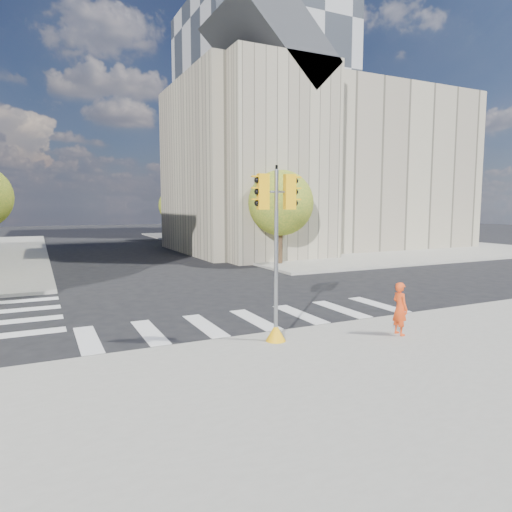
{
  "coord_description": "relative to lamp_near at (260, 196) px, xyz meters",
  "views": [
    {
      "loc": [
        -6.69,
        -15.81,
        3.91
      ],
      "look_at": [
        0.35,
        -1.19,
        2.1
      ],
      "focal_mm": 32.0,
      "sensor_mm": 36.0,
      "label": 1
    }
  ],
  "objects": [
    {
      "name": "tree_re_far",
      "position": [
        -0.5,
        20.0,
        -0.71
      ],
      "size": [
        4.0,
        4.0,
        5.88
      ],
      "color": "#382616",
      "rests_on": "ground"
    },
    {
      "name": "sidewalk_near",
      "position": [
        -8.0,
        -25.0,
        -4.5
      ],
      "size": [
        30.0,
        14.0,
        0.15
      ],
      "primitive_type": "cube",
      "color": "gray",
      "rests_on": "ground"
    },
    {
      "name": "office_tower",
      "position": [
        14.0,
        28.0,
        10.42
      ],
      "size": [
        20.0,
        18.0,
        30.0
      ],
      "primitive_type": "cube",
      "color": "#9EA0A3",
      "rests_on": "ground"
    },
    {
      "name": "traffic_signal",
      "position": [
        -8.83,
        -18.91,
        -2.37
      ],
      "size": [
        1.08,
        0.56,
        4.83
      ],
      "rotation": [
        0.0,
        0.0,
        -0.15
      ],
      "color": "#EFA70C",
      "rests_on": "sidewalk_near"
    },
    {
      "name": "tree_re_mid",
      "position": [
        -0.5,
        8.0,
        -0.23
      ],
      "size": [
        4.6,
        4.6,
        6.66
      ],
      "color": "#382616",
      "rests_on": "ground"
    },
    {
      "name": "lamp_far",
      "position": [
        0.0,
        14.0,
        0.0
      ],
      "size": [
        0.35,
        0.18,
        8.11
      ],
      "color": "black",
      "rests_on": "sidewalk_far_right"
    },
    {
      "name": "tree_re_near",
      "position": [
        -0.5,
        -4.0,
        -0.53
      ],
      "size": [
        4.2,
        4.2,
        6.16
      ],
      "color": "#382616",
      "rests_on": "ground"
    },
    {
      "name": "ground",
      "position": [
        -8.0,
        -14.0,
        -4.58
      ],
      "size": [
        160.0,
        160.0,
        0.0
      ],
      "primitive_type": "plane",
      "color": "black",
      "rests_on": "ground"
    },
    {
      "name": "photographer",
      "position": [
        -5.29,
        -19.93,
        -3.66
      ],
      "size": [
        0.42,
        0.59,
        1.55
      ],
      "primitive_type": "imported",
      "rotation": [
        0.0,
        0.0,
        1.49
      ],
      "color": "#E64315",
      "rests_on": "sidewalk_near"
    },
    {
      "name": "sidewalk_far_right",
      "position": [
        12.0,
        12.0,
        -4.5
      ],
      "size": [
        28.0,
        40.0,
        0.15
      ],
      "primitive_type": "cube",
      "color": "gray",
      "rests_on": "ground"
    },
    {
      "name": "civic_building",
      "position": [
        7.59,
        5.12,
        2.68
      ],
      "size": [
        26.0,
        16.0,
        19.39
      ],
      "color": "#9D957C",
      "rests_on": "ground"
    },
    {
      "name": "lamp_near",
      "position": [
        0.0,
        0.0,
        0.0
      ],
      "size": [
        0.35,
        0.18,
        8.11
      ],
      "color": "black",
      "rests_on": "sidewalk_far_right"
    }
  ]
}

